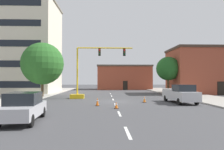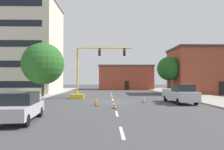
# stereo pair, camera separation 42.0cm
# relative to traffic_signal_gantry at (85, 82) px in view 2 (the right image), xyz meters

# --- Properties ---
(ground_plane) EXTENTS (160.00, 160.00, 0.00)m
(ground_plane) POSITION_rel_traffic_signal_gantry_xyz_m (3.68, -4.14, -2.20)
(ground_plane) COLOR #424244
(sidewalk_left) EXTENTS (6.00, 56.00, 0.14)m
(sidewalk_left) POSITION_rel_traffic_signal_gantry_xyz_m (-8.49, 3.86, -2.13)
(sidewalk_left) COLOR #B2ADA3
(sidewalk_left) RESTS_ON ground_plane
(sidewalk_right) EXTENTS (6.00, 56.00, 0.14)m
(sidewalk_right) POSITION_rel_traffic_signal_gantry_xyz_m (15.85, 3.86, -2.13)
(sidewalk_right) COLOR #9E998E
(sidewalk_right) RESTS_ON ground_plane
(lane_stripe_seg_0) EXTENTS (0.16, 2.40, 0.01)m
(lane_stripe_seg_0) POSITION_rel_traffic_signal_gantry_xyz_m (3.68, -18.14, -2.19)
(lane_stripe_seg_0) COLOR silver
(lane_stripe_seg_0) RESTS_ON ground_plane
(lane_stripe_seg_1) EXTENTS (0.16, 2.40, 0.01)m
(lane_stripe_seg_1) POSITION_rel_traffic_signal_gantry_xyz_m (3.68, -12.64, -2.19)
(lane_stripe_seg_1) COLOR silver
(lane_stripe_seg_1) RESTS_ON ground_plane
(lane_stripe_seg_2) EXTENTS (0.16, 2.40, 0.01)m
(lane_stripe_seg_2) POSITION_rel_traffic_signal_gantry_xyz_m (3.68, -7.14, -2.19)
(lane_stripe_seg_2) COLOR silver
(lane_stripe_seg_2) RESTS_ON ground_plane
(lane_stripe_seg_3) EXTENTS (0.16, 2.40, 0.01)m
(lane_stripe_seg_3) POSITION_rel_traffic_signal_gantry_xyz_m (3.68, -1.64, -2.19)
(lane_stripe_seg_3) COLOR silver
(lane_stripe_seg_3) RESTS_ON ground_plane
(lane_stripe_seg_4) EXTENTS (0.16, 2.40, 0.01)m
(lane_stripe_seg_4) POSITION_rel_traffic_signal_gantry_xyz_m (3.68, 3.86, -2.19)
(lane_stripe_seg_4) COLOR silver
(lane_stripe_seg_4) RESTS_ON ground_plane
(lane_stripe_seg_5) EXTENTS (0.16, 2.40, 0.01)m
(lane_stripe_seg_5) POSITION_rel_traffic_signal_gantry_xyz_m (3.68, 9.36, -2.19)
(lane_stripe_seg_5) COLOR silver
(lane_stripe_seg_5) RESTS_ON ground_plane
(building_tall_left) EXTENTS (13.54, 11.81, 17.32)m
(building_tall_left) POSITION_rel_traffic_signal_gantry_xyz_m (-13.33, 12.65, 6.47)
(building_tall_left) COLOR beige
(building_tall_left) RESTS_ON ground_plane
(building_brick_center) EXTENTS (13.72, 8.17, 6.13)m
(building_brick_center) POSITION_rel_traffic_signal_gantry_xyz_m (7.65, 26.33, 0.88)
(building_brick_center) COLOR brown
(building_brick_center) RESTS_ON ground_plane
(building_row_right) EXTENTS (13.36, 8.38, 8.12)m
(building_row_right) POSITION_rel_traffic_signal_gantry_xyz_m (21.19, 8.87, 1.87)
(building_row_right) COLOR brown
(building_row_right) RESTS_ON ground_plane
(traffic_signal_gantry) EXTENTS (8.29, 1.20, 6.83)m
(traffic_signal_gantry) POSITION_rel_traffic_signal_gantry_xyz_m (0.00, 0.00, 0.00)
(traffic_signal_gantry) COLOR yellow
(traffic_signal_gantry) RESTS_ON ground_plane
(tree_left_near) EXTENTS (5.93, 5.93, 7.73)m
(tree_left_near) POSITION_rel_traffic_signal_gantry_xyz_m (-6.15, 1.86, 2.56)
(tree_left_near) COLOR #4C3823
(tree_left_near) RESTS_ON ground_plane
(tree_right_mid) EXTENTS (4.05, 4.05, 6.42)m
(tree_right_mid) POSITION_rel_traffic_signal_gantry_xyz_m (13.51, 7.40, 2.18)
(tree_right_mid) COLOR #4C3823
(tree_right_mid) RESTS_ON ground_plane
(pickup_truck_silver) EXTENTS (2.37, 5.53, 1.99)m
(pickup_truck_silver) POSITION_rel_traffic_signal_gantry_xyz_m (10.72, -5.85, -1.22)
(pickup_truck_silver) COLOR #BCBCC1
(pickup_truck_silver) RESTS_ON ground_plane
(sedan_silver_near_left) EXTENTS (2.22, 4.64, 1.74)m
(sedan_silver_near_left) POSITION_rel_traffic_signal_gantry_xyz_m (-2.24, -15.37, -1.31)
(sedan_silver_near_left) COLOR #B7B7BC
(sedan_silver_near_left) RESTS_ON ground_plane
(traffic_cone_roadside_a) EXTENTS (0.36, 0.36, 0.70)m
(traffic_cone_roadside_a) POSITION_rel_traffic_signal_gantry_xyz_m (6.97, -5.21, -1.85)
(traffic_cone_roadside_a) COLOR black
(traffic_cone_roadside_a) RESTS_ON ground_plane
(traffic_cone_roadside_b) EXTENTS (0.36, 0.36, 0.79)m
(traffic_cone_roadside_b) POSITION_rel_traffic_signal_gantry_xyz_m (1.92, -7.97, -1.81)
(traffic_cone_roadside_b) COLOR black
(traffic_cone_roadside_b) RESTS_ON ground_plane
(traffic_cone_roadside_c) EXTENTS (0.36, 0.36, 0.59)m
(traffic_cone_roadside_c) POSITION_rel_traffic_signal_gantry_xyz_m (3.61, -9.94, -1.91)
(traffic_cone_roadside_c) COLOR black
(traffic_cone_roadside_c) RESTS_ON ground_plane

